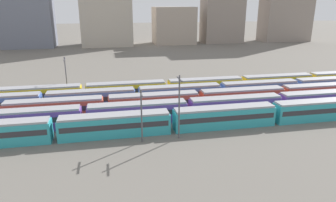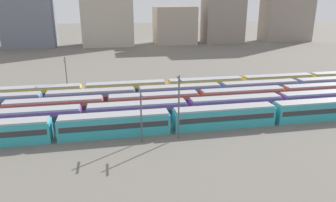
{
  "view_description": "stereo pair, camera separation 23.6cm",
  "coord_description": "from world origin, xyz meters",
  "px_view_note": "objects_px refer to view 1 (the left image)",
  "views": [
    {
      "loc": [
        12.71,
        -47.32,
        20.8
      ],
      "look_at": [
        24.39,
        10.4,
        2.04
      ],
      "focal_mm": 32.78,
      "sensor_mm": 36.0,
      "label": 1
    },
    {
      "loc": [
        12.94,
        -47.37,
        20.8
      ],
      "look_at": [
        24.39,
        10.4,
        2.04
      ],
      "focal_mm": 32.78,
      "sensor_mm": 36.0,
      "label": 2
    }
  ],
  "objects_px": {
    "catenary_pole_0": "(142,113)",
    "train_track_3": "(180,94)",
    "catenary_pole_1": "(66,75)",
    "catenary_pole_2": "(179,104)",
    "train_track_0": "(274,113)",
    "train_track_2": "(199,100)",
    "train_track_1": "(188,109)",
    "train_track_4": "(205,86)"
  },
  "relations": [
    {
      "from": "train_track_0",
      "to": "train_track_2",
      "type": "xyz_separation_m",
      "value": [
        -10.85,
        10.4,
        0.0
      ]
    },
    {
      "from": "train_track_1",
      "to": "train_track_3",
      "type": "height_order",
      "value": "same"
    },
    {
      "from": "catenary_pole_0",
      "to": "catenary_pole_2",
      "type": "distance_m",
      "value": 6.06
    },
    {
      "from": "train_track_1",
      "to": "train_track_4",
      "type": "relative_size",
      "value": 0.8
    },
    {
      "from": "train_track_3",
      "to": "catenary_pole_1",
      "type": "distance_m",
      "value": 26.05
    },
    {
      "from": "train_track_0",
      "to": "train_track_1",
      "type": "relative_size",
      "value": 1.51
    },
    {
      "from": "train_track_4",
      "to": "catenary_pole_2",
      "type": "bearing_deg",
      "value": -117.07
    },
    {
      "from": "train_track_0",
      "to": "train_track_3",
      "type": "relative_size",
      "value": 1.2
    },
    {
      "from": "train_track_0",
      "to": "catenary_pole_0",
      "type": "distance_m",
      "value": 24.72
    },
    {
      "from": "train_track_0",
      "to": "train_track_3",
      "type": "bearing_deg",
      "value": 131.33
    },
    {
      "from": "train_track_0",
      "to": "train_track_4",
      "type": "bearing_deg",
      "value": 106.5
    },
    {
      "from": "train_track_0",
      "to": "catenary_pole_2",
      "type": "distance_m",
      "value": 19.0
    },
    {
      "from": "train_track_4",
      "to": "catenary_pole_2",
      "type": "height_order",
      "value": "catenary_pole_2"
    },
    {
      "from": "train_track_2",
      "to": "train_track_3",
      "type": "relative_size",
      "value": 0.8
    },
    {
      "from": "train_track_2",
      "to": "catenary_pole_2",
      "type": "relative_size",
      "value": 7.17
    },
    {
      "from": "train_track_3",
      "to": "catenary_pole_1",
      "type": "xyz_separation_m",
      "value": [
        -24.54,
        8.03,
        3.39
      ]
    },
    {
      "from": "train_track_1",
      "to": "train_track_4",
      "type": "height_order",
      "value": "same"
    },
    {
      "from": "train_track_2",
      "to": "catenary_pole_0",
      "type": "bearing_deg",
      "value": -134.6
    },
    {
      "from": "train_track_4",
      "to": "catenary_pole_1",
      "type": "height_order",
      "value": "catenary_pole_1"
    },
    {
      "from": "train_track_1",
      "to": "catenary_pole_2",
      "type": "height_order",
      "value": "catenary_pole_2"
    },
    {
      "from": "train_track_3",
      "to": "train_track_0",
      "type": "bearing_deg",
      "value": -48.67
    },
    {
      "from": "train_track_4",
      "to": "catenary_pole_1",
      "type": "xyz_separation_m",
      "value": [
        -32.1,
        2.83,
        3.39
      ]
    },
    {
      "from": "catenary_pole_0",
      "to": "catenary_pole_1",
      "type": "bearing_deg",
      "value": 117.38
    },
    {
      "from": "catenary_pole_2",
      "to": "catenary_pole_0",
      "type": "bearing_deg",
      "value": -177.87
    },
    {
      "from": "catenary_pole_1",
      "to": "catenary_pole_2",
      "type": "distance_m",
      "value": 33.29
    },
    {
      "from": "train_track_0",
      "to": "catenary_pole_2",
      "type": "xyz_separation_m",
      "value": [
        -18.35,
        -3.05,
        3.86
      ]
    },
    {
      "from": "train_track_3",
      "to": "catenary_pole_1",
      "type": "height_order",
      "value": "catenary_pole_1"
    },
    {
      "from": "catenary_pole_0",
      "to": "catenary_pole_2",
      "type": "bearing_deg",
      "value": 2.13
    },
    {
      "from": "catenary_pole_0",
      "to": "train_track_3",
      "type": "bearing_deg",
      "value": 60.66
    },
    {
      "from": "train_track_0",
      "to": "catenary_pole_2",
      "type": "relative_size",
      "value": 10.79
    },
    {
      "from": "catenary_pole_0",
      "to": "catenary_pole_2",
      "type": "height_order",
      "value": "catenary_pole_2"
    },
    {
      "from": "train_track_3",
      "to": "train_track_4",
      "type": "relative_size",
      "value": 1.0
    },
    {
      "from": "train_track_0",
      "to": "train_track_1",
      "type": "xyz_separation_m",
      "value": [
        -14.64,
        5.2,
        0.0
      ]
    },
    {
      "from": "train_track_3",
      "to": "catenary_pole_0",
      "type": "xyz_separation_m",
      "value": [
        -10.61,
        -18.87,
        2.9
      ]
    },
    {
      "from": "train_track_2",
      "to": "catenary_pole_0",
      "type": "distance_m",
      "value": 19.42
    },
    {
      "from": "train_track_2",
      "to": "catenary_pole_1",
      "type": "bearing_deg",
      "value": 154.24
    },
    {
      "from": "train_track_0",
      "to": "train_track_1",
      "type": "height_order",
      "value": "same"
    },
    {
      "from": "train_track_1",
      "to": "train_track_3",
      "type": "distance_m",
      "value": 10.44
    },
    {
      "from": "train_track_3",
      "to": "catenary_pole_2",
      "type": "relative_size",
      "value": 8.98
    },
    {
      "from": "train_track_0",
      "to": "catenary_pole_1",
      "type": "xyz_separation_m",
      "value": [
        -38.26,
        23.63,
        3.39
      ]
    },
    {
      "from": "train_track_1",
      "to": "catenary_pole_2",
      "type": "xyz_separation_m",
      "value": [
        -3.71,
        -8.25,
        3.86
      ]
    },
    {
      "from": "train_track_4",
      "to": "train_track_2",
      "type": "bearing_deg",
      "value": -114.26
    }
  ]
}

